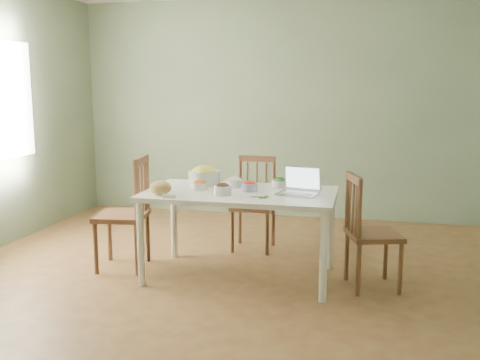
% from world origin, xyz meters
% --- Properties ---
extents(floor, '(5.00, 5.00, 0.00)m').
position_xyz_m(floor, '(0.00, 0.00, 0.00)').
color(floor, brown).
rests_on(floor, ground).
extents(wall_back, '(5.00, 0.00, 2.70)m').
position_xyz_m(wall_back, '(0.00, 2.50, 1.35)').
color(wall_back, gray).
rests_on(wall_back, ground).
extents(wall_front, '(5.00, 0.00, 2.70)m').
position_xyz_m(wall_front, '(0.00, -2.50, 1.35)').
color(wall_front, gray).
rests_on(wall_front, ground).
extents(dining_table, '(1.62, 0.91, 0.76)m').
position_xyz_m(dining_table, '(0.10, 0.16, 0.38)').
color(dining_table, white).
rests_on(dining_table, floor).
extents(chair_far, '(0.41, 0.39, 0.94)m').
position_xyz_m(chair_far, '(0.04, 0.99, 0.47)').
color(chair_far, '#462B1B').
rests_on(chair_far, floor).
extents(chair_left, '(0.50, 0.52, 1.03)m').
position_xyz_m(chair_left, '(-1.00, 0.15, 0.51)').
color(chair_left, '#462B1B').
rests_on(chair_left, floor).
extents(chair_right, '(0.51, 0.52, 0.95)m').
position_xyz_m(chair_right, '(1.23, 0.17, 0.47)').
color(chair_right, '#462B1B').
rests_on(chair_right, floor).
extents(bread_boule, '(0.23, 0.23, 0.12)m').
position_xyz_m(bread_boule, '(-0.51, -0.12, 0.82)').
color(bread_boule, tan).
rests_on(bread_boule, dining_table).
extents(butter_stick, '(0.11, 0.05, 0.03)m').
position_xyz_m(butter_stick, '(-0.39, -0.23, 0.77)').
color(butter_stick, silver).
rests_on(butter_stick, dining_table).
extents(bowl_squash, '(0.30, 0.30, 0.17)m').
position_xyz_m(bowl_squash, '(-0.30, 0.43, 0.84)').
color(bowl_squash, gold).
rests_on(bowl_squash, dining_table).
extents(bowl_carrot, '(0.19, 0.19, 0.08)m').
position_xyz_m(bowl_carrot, '(-0.26, 0.16, 0.80)').
color(bowl_carrot, '#CE581B').
rests_on(bowl_carrot, dining_table).
extents(bowl_onion, '(0.17, 0.17, 0.09)m').
position_xyz_m(bowl_onion, '(0.00, 0.37, 0.80)').
color(bowl_onion, white).
rests_on(bowl_onion, dining_table).
extents(bowl_mushroom, '(0.16, 0.16, 0.10)m').
position_xyz_m(bowl_mushroom, '(-0.00, -0.01, 0.81)').
color(bowl_mushroom, black).
rests_on(bowl_mushroom, dining_table).
extents(bowl_redpep, '(0.17, 0.17, 0.08)m').
position_xyz_m(bowl_redpep, '(0.17, 0.21, 0.80)').
color(bowl_redpep, red).
rests_on(bowl_redpep, dining_table).
extents(bowl_broccoli, '(0.18, 0.18, 0.09)m').
position_xyz_m(bowl_broccoli, '(0.40, 0.43, 0.80)').
color(bowl_broccoli, '#104112').
rests_on(bowl_broccoli, dining_table).
extents(flatbread, '(0.23, 0.23, 0.02)m').
position_xyz_m(flatbread, '(0.43, 0.50, 0.77)').
color(flatbread, tan).
rests_on(flatbread, dining_table).
extents(basil_bunch, '(0.18, 0.18, 0.02)m').
position_xyz_m(basil_bunch, '(0.31, -0.04, 0.77)').
color(basil_bunch, '#0B630E').
rests_on(basil_bunch, dining_table).
extents(laptop, '(0.37, 0.32, 0.22)m').
position_xyz_m(laptop, '(0.60, 0.14, 0.87)').
color(laptop, silver).
rests_on(laptop, dining_table).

